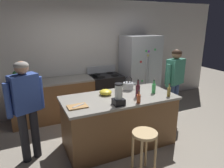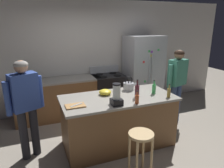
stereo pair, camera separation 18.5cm
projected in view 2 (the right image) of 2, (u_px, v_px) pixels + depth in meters
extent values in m
plane|color=#9E9384|center=(118.00, 143.00, 3.84)|extent=(14.00, 14.00, 0.00)
cube|color=silver|center=(88.00, 56.00, 5.19)|extent=(8.00, 0.10, 2.70)
cube|color=brown|center=(118.00, 122.00, 3.71)|extent=(1.91, 0.89, 0.88)
cube|color=gray|center=(118.00, 98.00, 3.58)|extent=(1.97, 0.95, 0.04)
cube|color=brown|center=(61.00, 99.00, 4.82)|extent=(2.00, 0.64, 0.88)
cube|color=gray|center=(59.00, 80.00, 4.68)|extent=(2.00, 0.64, 0.04)
cube|color=#B7BABF|center=(143.00, 72.00, 5.38)|extent=(0.90, 0.70, 1.85)
cylinder|color=#B7BABF|center=(149.00, 71.00, 5.01)|extent=(0.02, 0.02, 0.83)
cylinder|color=#B7BABF|center=(152.00, 71.00, 5.04)|extent=(0.02, 0.02, 0.83)
cube|color=#3FB259|center=(145.00, 81.00, 5.06)|extent=(0.05, 0.01, 0.05)
cube|color=yellow|center=(151.00, 56.00, 4.93)|extent=(0.05, 0.01, 0.05)
cube|color=#3FB259|center=(149.00, 51.00, 4.88)|extent=(0.05, 0.01, 0.05)
cube|color=#3FB259|center=(158.00, 50.00, 4.97)|extent=(0.05, 0.01, 0.05)
cube|color=red|center=(144.00, 62.00, 4.91)|extent=(0.05, 0.01, 0.05)
cube|color=purple|center=(152.00, 52.00, 4.91)|extent=(0.05, 0.01, 0.05)
cube|color=black|center=(108.00, 93.00, 5.20)|extent=(0.76, 0.64, 0.92)
cube|color=black|center=(113.00, 99.00, 4.92)|extent=(0.60, 0.01, 0.24)
cube|color=#B7BABF|center=(104.00, 69.00, 5.30)|extent=(0.76, 0.06, 0.18)
cylinder|color=black|center=(103.00, 77.00, 4.87)|extent=(0.18, 0.18, 0.01)
cylinder|color=black|center=(117.00, 76.00, 4.99)|extent=(0.18, 0.18, 0.01)
cylinder|color=black|center=(99.00, 74.00, 5.14)|extent=(0.18, 0.18, 0.01)
cylinder|color=black|center=(113.00, 73.00, 5.26)|extent=(0.18, 0.18, 0.01)
cylinder|color=#26262B|center=(24.00, 135.00, 3.31)|extent=(0.17, 0.17, 0.84)
cylinder|color=#26262B|center=(35.00, 131.00, 3.43)|extent=(0.17, 0.17, 0.84)
cube|color=#334C99|center=(24.00, 92.00, 3.16)|extent=(0.45, 0.35, 0.58)
cylinder|color=#334C99|center=(7.00, 99.00, 3.01)|extent=(0.12, 0.12, 0.52)
cylinder|color=#334C99|center=(40.00, 91.00, 3.34)|extent=(0.12, 0.12, 0.52)
sphere|color=tan|center=(21.00, 67.00, 3.05)|extent=(0.26, 0.26, 0.20)
ellipsoid|color=gray|center=(21.00, 65.00, 3.04)|extent=(0.27, 0.27, 0.12)
cylinder|color=#384C7A|center=(177.00, 103.00, 4.59)|extent=(0.16, 0.16, 0.88)
cylinder|color=#384C7A|center=(172.00, 105.00, 4.48)|extent=(0.16, 0.16, 0.88)
cube|color=#3F8C72|center=(178.00, 72.00, 4.34)|extent=(0.45, 0.33, 0.54)
cylinder|color=#3F8C72|center=(184.00, 73.00, 4.50)|extent=(0.11, 0.11, 0.49)
cylinder|color=#3F8C72|center=(170.00, 76.00, 4.20)|extent=(0.11, 0.11, 0.49)
sphere|color=#8C664C|center=(179.00, 55.00, 4.23)|extent=(0.25, 0.25, 0.20)
ellipsoid|color=#332319|center=(179.00, 53.00, 4.22)|extent=(0.26, 0.26, 0.12)
cylinder|color=tan|center=(141.00, 134.00, 2.87)|extent=(0.36, 0.36, 0.04)
cylinder|color=tan|center=(137.00, 162.00, 2.83)|extent=(0.04, 0.04, 0.64)
cylinder|color=tan|center=(152.00, 158.00, 2.91)|extent=(0.04, 0.04, 0.64)
cylinder|color=tan|center=(129.00, 153.00, 3.03)|extent=(0.04, 0.04, 0.64)
cylinder|color=tan|center=(143.00, 149.00, 3.12)|extent=(0.04, 0.04, 0.64)
cylinder|color=#4C4C51|center=(22.00, 80.00, 4.39)|extent=(0.14, 0.14, 0.12)
ellipsoid|color=#337A38|center=(21.00, 73.00, 4.35)|extent=(0.20, 0.20, 0.18)
cube|color=black|center=(116.00, 102.00, 3.21)|extent=(0.17, 0.17, 0.10)
cylinder|color=silver|center=(117.00, 92.00, 3.16)|extent=(0.12, 0.12, 0.23)
cylinder|color=black|center=(117.00, 84.00, 3.13)|extent=(0.12, 0.12, 0.02)
cylinder|color=olive|center=(169.00, 93.00, 3.54)|extent=(0.06, 0.06, 0.15)
cylinder|color=olive|center=(169.00, 87.00, 3.50)|extent=(0.02, 0.02, 0.07)
cylinder|color=black|center=(169.00, 85.00, 3.49)|extent=(0.03, 0.03, 0.02)
cylinder|color=#471923|center=(137.00, 91.00, 3.53)|extent=(0.08, 0.08, 0.21)
cylinder|color=#471923|center=(137.00, 83.00, 3.49)|extent=(0.03, 0.03, 0.09)
cylinder|color=black|center=(137.00, 80.00, 3.47)|extent=(0.03, 0.03, 0.02)
cylinder|color=#B24C26|center=(137.00, 99.00, 3.26)|extent=(0.06, 0.06, 0.14)
cylinder|color=#B24C26|center=(137.00, 93.00, 3.23)|extent=(0.02, 0.02, 0.06)
cylinder|color=black|center=(137.00, 91.00, 3.22)|extent=(0.03, 0.03, 0.02)
cylinder|color=#3FB259|center=(154.00, 89.00, 3.72)|extent=(0.07, 0.07, 0.17)
cylinder|color=#3FB259|center=(154.00, 83.00, 3.68)|extent=(0.03, 0.03, 0.07)
cylinder|color=black|center=(154.00, 80.00, 3.67)|extent=(0.03, 0.03, 0.02)
ellipsoid|color=yellow|center=(105.00, 92.00, 3.67)|extent=(0.22, 0.22, 0.10)
cylinder|color=#B7BABF|center=(129.00, 86.00, 3.93)|extent=(0.20, 0.20, 0.14)
sphere|color=black|center=(129.00, 82.00, 3.90)|extent=(0.03, 0.03, 0.03)
cylinder|color=#B7BABF|center=(135.00, 85.00, 3.97)|extent=(0.09, 0.03, 0.08)
torus|color=black|center=(129.00, 80.00, 3.89)|extent=(0.16, 0.02, 0.16)
cube|color=#B7844C|center=(75.00, 106.00, 3.17)|extent=(0.30, 0.20, 0.02)
cube|color=#B7BABF|center=(77.00, 105.00, 3.17)|extent=(0.21, 0.12, 0.01)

